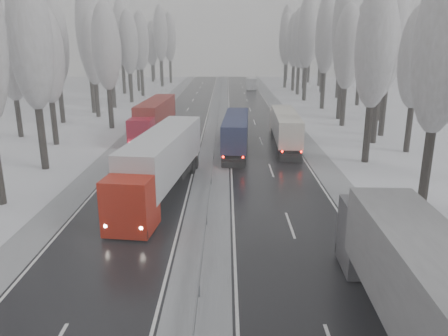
{
  "coord_description": "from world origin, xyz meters",
  "views": [
    {
      "loc": [
        1.23,
        -13.25,
        11.11
      ],
      "look_at": [
        1.08,
        17.27,
        2.2
      ],
      "focal_mm": 35.0,
      "sensor_mm": 36.0,
      "label": 1
    }
  ],
  "objects_px": {
    "truck_grey_tarp": "(430,299)",
    "box_truck_distant": "(252,83)",
    "truck_blue_box": "(236,129)",
    "truck_cream_box": "(285,126)",
    "truck_red_white": "(161,161)",
    "truck_red_red": "(154,116)"
  },
  "relations": [
    {
      "from": "truck_cream_box",
      "to": "box_truck_distant",
      "type": "bearing_deg",
      "value": 92.58
    },
    {
      "from": "truck_grey_tarp",
      "to": "truck_red_white",
      "type": "distance_m",
      "value": 21.4
    },
    {
      "from": "box_truck_distant",
      "to": "truck_grey_tarp",
      "type": "bearing_deg",
      "value": -86.43
    },
    {
      "from": "truck_grey_tarp",
      "to": "truck_cream_box",
      "type": "height_order",
      "value": "truck_grey_tarp"
    },
    {
      "from": "truck_grey_tarp",
      "to": "truck_cream_box",
      "type": "relative_size",
      "value": 1.2
    },
    {
      "from": "truck_red_red",
      "to": "truck_cream_box",
      "type": "bearing_deg",
      "value": -16.87
    },
    {
      "from": "box_truck_distant",
      "to": "truck_red_white",
      "type": "bearing_deg",
      "value": -95.32
    },
    {
      "from": "truck_grey_tarp",
      "to": "truck_red_white",
      "type": "bearing_deg",
      "value": 125.31
    },
    {
      "from": "truck_blue_box",
      "to": "truck_red_white",
      "type": "distance_m",
      "value": 15.28
    },
    {
      "from": "truck_grey_tarp",
      "to": "truck_blue_box",
      "type": "xyz_separation_m",
      "value": [
        -5.9,
        31.95,
        -0.47
      ]
    },
    {
      "from": "truck_cream_box",
      "to": "truck_blue_box",
      "type": "bearing_deg",
      "value": -157.21
    },
    {
      "from": "truck_grey_tarp",
      "to": "truck_blue_box",
      "type": "bearing_deg",
      "value": 102.34
    },
    {
      "from": "truck_blue_box",
      "to": "truck_cream_box",
      "type": "distance_m",
      "value": 5.68
    },
    {
      "from": "truck_cream_box",
      "to": "truck_red_white",
      "type": "relative_size",
      "value": 0.83
    },
    {
      "from": "box_truck_distant",
      "to": "truck_red_red",
      "type": "relative_size",
      "value": 0.46
    },
    {
      "from": "truck_blue_box",
      "to": "truck_cream_box",
      "type": "relative_size",
      "value": 0.99
    },
    {
      "from": "truck_cream_box",
      "to": "truck_red_white",
      "type": "height_order",
      "value": "truck_red_white"
    },
    {
      "from": "truck_grey_tarp",
      "to": "box_truck_distant",
      "type": "xyz_separation_m",
      "value": [
        -0.94,
        92.12,
        -1.26
      ]
    },
    {
      "from": "truck_grey_tarp",
      "to": "truck_cream_box",
      "type": "bearing_deg",
      "value": 92.86
    },
    {
      "from": "truck_red_red",
      "to": "box_truck_distant",
      "type": "bearing_deg",
      "value": 77.44
    },
    {
      "from": "truck_grey_tarp",
      "to": "truck_red_red",
      "type": "relative_size",
      "value": 1.1
    },
    {
      "from": "truck_grey_tarp",
      "to": "truck_red_white",
      "type": "height_order",
      "value": "truck_grey_tarp"
    }
  ]
}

